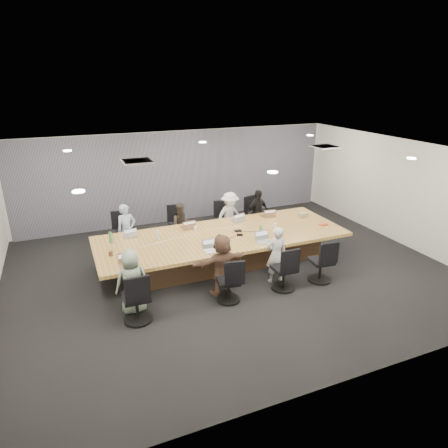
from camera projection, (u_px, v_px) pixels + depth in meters
name	position (u px, v px, depth m)	size (l,w,h in m)	color
floor	(230.00, 271.00, 9.45)	(10.00, 8.00, 0.00)	black
ceiling	(231.00, 153.00, 8.47)	(10.00, 8.00, 0.00)	white
wall_back	(180.00, 176.00, 12.42)	(10.00, 2.80, 0.00)	silver
wall_front	(346.00, 303.00, 5.50)	(10.00, 2.80, 0.00)	silver
wall_right	(401.00, 192.00, 10.76)	(8.00, 2.80, 0.00)	silver
curtain	(180.00, 177.00, 12.35)	(9.80, 0.04, 2.80)	slate
conference_table	(222.00, 248.00, 9.74)	(6.00, 2.20, 0.74)	#4C3421
chair_0	(125.00, 235.00, 10.46)	(0.57, 0.57, 0.84)	black
chair_1	(179.00, 227.00, 10.99)	(0.56, 0.56, 0.83)	black
chair_2	(225.00, 222.00, 11.50)	(0.51, 0.51, 0.75)	black
chair_3	(252.00, 217.00, 11.80)	(0.55, 0.55, 0.81)	black
chair_4	(137.00, 301.00, 7.39)	(0.57, 0.57, 0.85)	black
chair_5	(228.00, 284.00, 8.07)	(0.51, 0.51, 0.75)	black
chair_6	(284.00, 272.00, 8.53)	(0.54, 0.54, 0.80)	black
chair_7	(321.00, 264.00, 8.87)	(0.55, 0.55, 0.81)	black
person_0	(127.00, 230.00, 10.07)	(0.49, 0.32, 1.35)	#96AACB
laptop_0	(130.00, 235.00, 9.57)	(0.31, 0.22, 0.02)	#B2B2B7
person_1	(182.00, 225.00, 10.62)	(0.59, 0.46, 1.21)	#342D25
laptop_1	(188.00, 227.00, 10.09)	(0.34, 0.23, 0.02)	#8C6647
person_2	(230.00, 216.00, 11.09)	(0.88, 0.50, 1.36)	silver
laptop_2	(238.00, 220.00, 10.59)	(0.36, 0.25, 0.02)	#B2B2B7
person_3	(257.00, 213.00, 11.40)	(0.78, 0.33, 1.34)	black
laptop_3	(266.00, 216.00, 10.90)	(0.33, 0.22, 0.02)	#8C6647
person_4	(132.00, 281.00, 7.61)	(0.64, 0.42, 1.31)	gray
laptop_4	(127.00, 265.00, 8.05)	(0.30, 0.20, 0.02)	#8C6647
person_5	(222.00, 264.00, 8.27)	(1.23, 0.39, 1.33)	brown
laptop_5	(212.00, 251.00, 8.72)	(0.34, 0.23, 0.02)	#B2B2B7
person_6	(276.00, 255.00, 8.74)	(0.48, 0.31, 1.31)	#BBBCBD
laptop_6	(265.00, 242.00, 9.18)	(0.35, 0.24, 0.02)	#B2B2B7
bottle_green_left	(111.00, 237.00, 9.11)	(0.07, 0.07, 0.26)	#3F7D43
bottle_green_right	(261.00, 231.00, 9.46)	(0.08, 0.08, 0.27)	#3F7D43
bottle_clear	(158.00, 235.00, 9.30)	(0.07, 0.07, 0.22)	silver
cup_white_far	(196.00, 228.00, 9.87)	(0.08, 0.08, 0.10)	white
cup_white_near	(275.00, 225.00, 10.09)	(0.08, 0.08, 0.10)	white
mug_brown	(111.00, 253.00, 8.48)	(0.09, 0.09, 0.11)	brown
mic_left	(216.00, 243.00, 9.13)	(0.15, 0.10, 0.03)	black
mic_right	(238.00, 231.00, 9.83)	(0.16, 0.10, 0.03)	black
stapler	(240.00, 235.00, 9.54)	(0.14, 0.04, 0.05)	black
canvas_bag	(303.00, 215.00, 10.78)	(0.23, 0.14, 0.12)	tan
snack_packet	(324.00, 224.00, 10.23)	(0.19, 0.13, 0.04)	#CB461C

